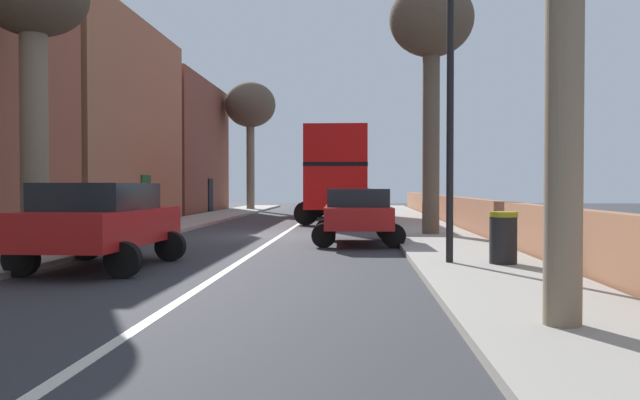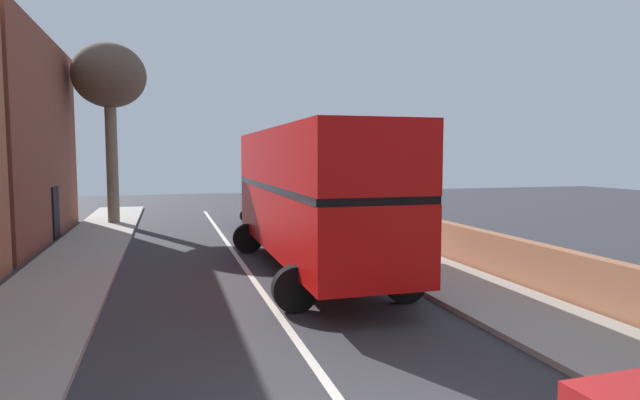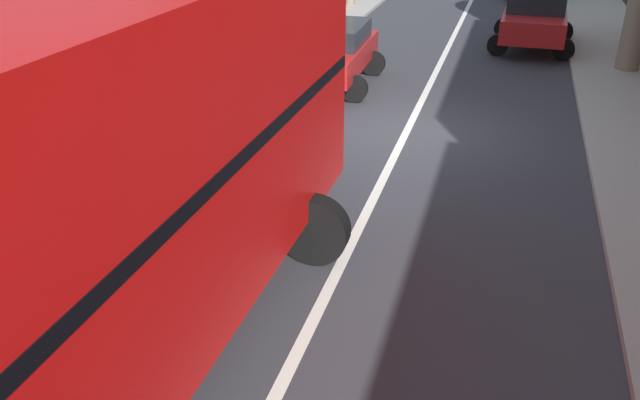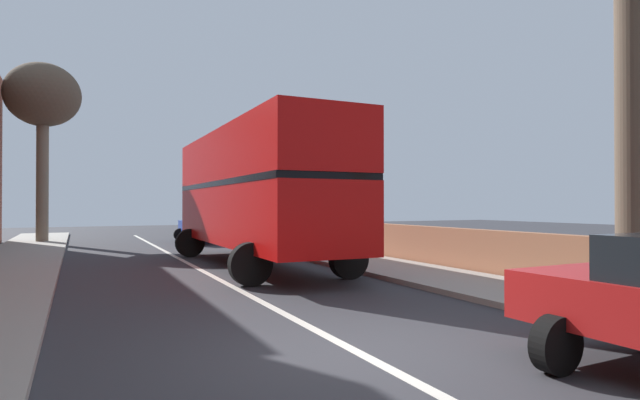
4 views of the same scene
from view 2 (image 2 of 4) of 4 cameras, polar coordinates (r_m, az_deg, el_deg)
The scene contains 3 objects.
double_decker_bus at distance 14.78m, azimuth -1.08°, elevation 1.03°, with size 3.62×10.45×4.06m.
parked_car_blue_right_2 at distance 25.22m, azimuth -5.62°, elevation -0.77°, with size 2.65×4.64×1.50m.
street_tree_left_2 at distance 27.40m, azimuth -21.95°, elevation 12.07°, with size 3.40×3.40×8.54m.
Camera 2 is at (-2.20, -5.00, 3.34)m, focal length 29.40 mm.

